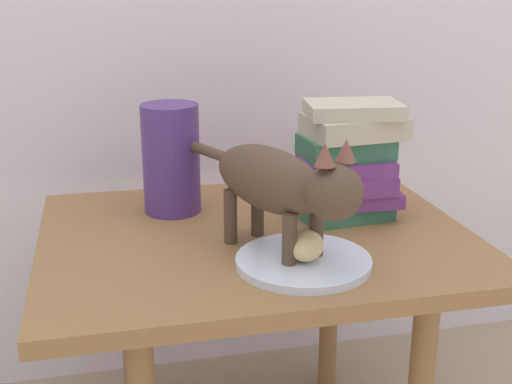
# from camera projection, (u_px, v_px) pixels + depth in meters

# --- Properties ---
(side_table) EXTENTS (0.80, 0.63, 0.52)m
(side_table) POSITION_uv_depth(u_px,v_px,m) (256.00, 265.00, 1.29)
(side_table) COLOR olive
(side_table) RESTS_ON ground
(plate) EXTENTS (0.23, 0.23, 0.01)m
(plate) POSITION_uv_depth(u_px,v_px,m) (303.00, 261.00, 1.13)
(plate) COLOR silver
(plate) RESTS_ON side_table
(bread_roll) EXTENTS (0.08, 0.09, 0.05)m
(bread_roll) POSITION_uv_depth(u_px,v_px,m) (305.00, 245.00, 1.11)
(bread_roll) COLOR #E0BC7A
(bread_roll) RESTS_ON plate
(cat) EXTENTS (0.24, 0.44, 0.23)m
(cat) POSITION_uv_depth(u_px,v_px,m) (282.00, 183.00, 1.12)
(cat) COLOR #4C3828
(cat) RESTS_ON side_table
(book_stack) EXTENTS (0.21, 0.15, 0.23)m
(book_stack) POSITION_uv_depth(u_px,v_px,m) (348.00, 161.00, 1.32)
(book_stack) COLOR #336B4C
(book_stack) RESTS_ON side_table
(green_vase) EXTENTS (0.11, 0.11, 0.22)m
(green_vase) POSITION_uv_depth(u_px,v_px,m) (171.00, 159.00, 1.35)
(green_vase) COLOR #4C2D72
(green_vase) RESTS_ON side_table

